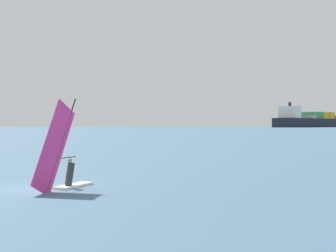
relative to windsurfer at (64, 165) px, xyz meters
name	(u,v)px	position (x,y,z in m)	size (l,w,h in m)	color
ground_plane	(34,188)	(-1.49, 0.00, -1.10)	(4000.00, 4000.00, 0.00)	#476B84
windsurfer	(64,165)	(0.00, 0.00, 0.00)	(1.06, 4.28, 4.35)	white
cargo_ship	(314,121)	(72.88, 721.69, 9.13)	(130.35, 183.70, 36.65)	black
distant_headland	(298,120)	(95.19, 1572.23, 19.87)	(1363.13, 404.52, 41.95)	#4C564C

